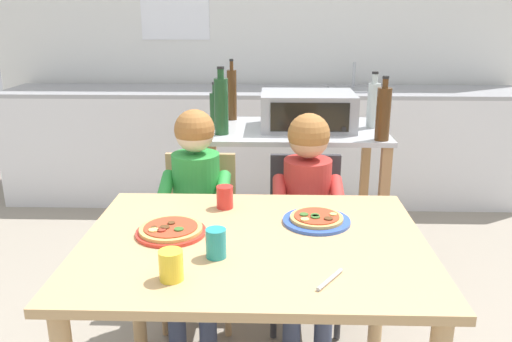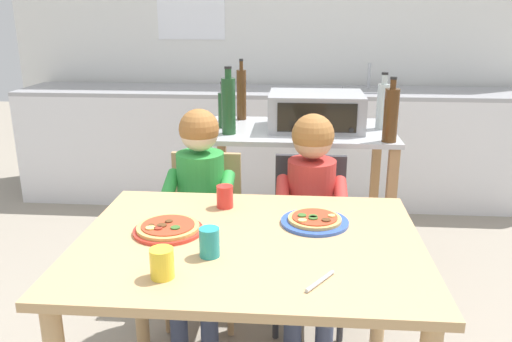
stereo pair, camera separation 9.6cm
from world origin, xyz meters
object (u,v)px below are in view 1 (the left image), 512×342
(child_in_green_shirt, at_px, (195,198))
(serving_spoon, at_px, (330,279))
(pizza_plate_red_rimmed, at_px, (171,230))
(drinking_cup_teal, at_px, (216,243))
(bottle_dark_olive_oil, at_px, (221,105))
(dining_table, at_px, (253,268))
(drinking_cup_red, at_px, (225,197))
(bottle_brown_beer, at_px, (232,94))
(dining_chair_right, at_px, (305,227))
(drinking_cup_yellow, at_px, (171,265))
(kitchen_island_cart, at_px, (290,178))
(child_in_red_shirt, at_px, (308,200))
(bottle_slim_sauce, at_px, (215,109))
(toaster_oven, at_px, (308,111))
(bottle_tall_green_wine, at_px, (373,104))
(dining_chair_left, at_px, (200,226))
(pizza_plate_blue_rimmed, at_px, (316,219))
(bottle_clear_vinegar, at_px, (383,113))

(child_in_green_shirt, bearing_deg, serving_spoon, -59.66)
(pizza_plate_red_rimmed, bearing_deg, drinking_cup_teal, -44.15)
(bottle_dark_olive_oil, bearing_deg, pizza_plate_red_rimmed, -94.98)
(dining_table, xyz_separation_m, drinking_cup_red, (-0.12, 0.29, 0.15))
(bottle_brown_beer, bearing_deg, dining_chair_right, -59.98)
(dining_table, height_order, child_in_green_shirt, child_in_green_shirt)
(bottle_brown_beer, relative_size, drinking_cup_yellow, 3.92)
(dining_table, bearing_deg, dining_chair_right, 72.60)
(kitchen_island_cart, height_order, child_in_red_shirt, child_in_red_shirt)
(bottle_slim_sauce, bearing_deg, toaster_oven, 0.53)
(child_in_red_shirt, height_order, drinking_cup_red, child_in_red_shirt)
(bottle_tall_green_wine, xyz_separation_m, dining_chair_left, (-0.90, -0.50, -0.52))
(bottle_brown_beer, distance_m, pizza_plate_blue_rimmed, 1.35)
(kitchen_island_cart, xyz_separation_m, bottle_dark_olive_oil, (-0.37, -0.15, 0.44))
(bottle_brown_beer, relative_size, drinking_cup_teal, 3.74)
(bottle_slim_sauce, relative_size, drinking_cup_teal, 2.65)
(child_in_red_shirt, relative_size, pizza_plate_red_rimmed, 4.24)
(bottle_tall_green_wine, bearing_deg, drinking_cup_teal, -118.16)
(serving_spoon, bearing_deg, pizza_plate_red_rimmed, 148.69)
(dining_chair_left, xyz_separation_m, dining_chair_right, (0.51, -0.01, 0.00))
(pizza_plate_red_rimmed, height_order, drinking_cup_teal, drinking_cup_teal)
(drinking_cup_yellow, bearing_deg, child_in_green_shirt, 93.94)
(bottle_tall_green_wine, relative_size, dining_chair_left, 0.38)
(bottle_tall_green_wine, distance_m, dining_chair_right, 0.82)
(drinking_cup_red, relative_size, drinking_cup_teal, 0.94)
(drinking_cup_yellow, xyz_separation_m, drinking_cup_red, (0.10, 0.57, -0.00))
(bottle_brown_beer, height_order, pizza_plate_blue_rimmed, bottle_brown_beer)
(toaster_oven, relative_size, serving_spoon, 3.59)
(bottle_slim_sauce, bearing_deg, drinking_cup_red, -81.92)
(dining_table, xyz_separation_m, pizza_plate_blue_rimmed, (0.23, 0.15, 0.12))
(serving_spoon, bearing_deg, child_in_green_shirt, 120.34)
(kitchen_island_cart, xyz_separation_m, bottle_clear_vinegar, (0.44, -0.26, 0.42))
(dining_chair_left, distance_m, drinking_cup_red, 0.56)
(bottle_clear_vinegar, height_order, child_in_red_shirt, bottle_clear_vinegar)
(pizza_plate_red_rimmed, bearing_deg, kitchen_island_cart, 68.41)
(dining_table, bearing_deg, child_in_red_shirt, 69.40)
(bottle_dark_olive_oil, xyz_separation_m, dining_chair_left, (-0.09, -0.31, -0.54))
(bottle_slim_sauce, relative_size, pizza_plate_blue_rimmed, 1.01)
(bottle_slim_sauce, xyz_separation_m, drinking_cup_teal, (0.14, -1.32, -0.18))
(bottle_brown_beer, height_order, dining_chair_right, bottle_brown_beer)
(kitchen_island_cart, xyz_separation_m, drinking_cup_red, (-0.29, -0.90, 0.21))
(child_in_green_shirt, relative_size, pizza_plate_blue_rimmed, 4.24)
(dining_table, xyz_separation_m, dining_chair_left, (-0.29, 0.73, -0.16))
(drinking_cup_red, bearing_deg, serving_spoon, -58.33)
(kitchen_island_cart, bearing_deg, dining_chair_left, -134.63)
(bottle_clear_vinegar, bearing_deg, pizza_plate_blue_rimmed, -116.17)
(dining_chair_left, xyz_separation_m, drinking_cup_red, (0.17, -0.43, 0.31))
(dining_table, bearing_deg, drinking_cup_teal, -130.19)
(bottle_dark_olive_oil, distance_m, drinking_cup_yellow, 1.34)
(dining_chair_left, height_order, dining_chair_right, same)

